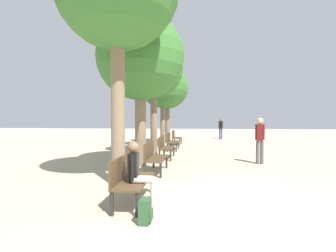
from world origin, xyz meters
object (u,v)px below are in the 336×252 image
at_px(bench_row_1, 153,155).
at_px(backpack, 145,211).
at_px(person_seated, 139,172).
at_px(pedestrian_near, 221,127).
at_px(bench_row_2, 165,146).
at_px(tree_row_2, 154,69).
at_px(pedestrian_mid, 221,128).
at_px(tree_row_3, 163,85).
at_px(bench_row_0, 129,176).
at_px(pedestrian_far, 260,137).
at_px(bench_row_3, 171,140).
at_px(tree_row_1, 140,57).
at_px(bench_row_4, 175,136).
at_px(tree_row_4, 167,88).

height_order(bench_row_1, backpack, bench_row_1).
bearing_deg(person_seated, backpack, -70.89).
bearing_deg(pedestrian_near, bench_row_2, -107.28).
height_order(tree_row_2, pedestrian_mid, tree_row_2).
bearing_deg(tree_row_3, bench_row_2, -81.70).
distance_m(person_seated, pedestrian_near, 17.32).
distance_m(bench_row_0, pedestrian_mid, 18.21).
distance_m(backpack, pedestrian_far, 6.83).
relative_size(bench_row_3, pedestrian_near, 0.92).
bearing_deg(backpack, pedestrian_near, 80.91).
relative_size(tree_row_1, pedestrian_near, 3.15).
relative_size(bench_row_0, backpack, 4.15).
relative_size(bench_row_2, pedestrian_far, 0.93).
distance_m(bench_row_0, tree_row_2, 7.93).
xyz_separation_m(bench_row_2, tree_row_2, (-0.65, 1.12, 3.48)).
distance_m(bench_row_0, pedestrian_far, 6.23).
xyz_separation_m(bench_row_2, bench_row_3, (0.00, 2.99, 0.00)).
relative_size(tree_row_1, tree_row_2, 1.01).
height_order(bench_row_4, pedestrian_far, pedestrian_far).
bearing_deg(bench_row_2, tree_row_3, 98.30).
xyz_separation_m(bench_row_3, pedestrian_near, (3.37, 7.85, 0.46)).
xyz_separation_m(bench_row_0, pedestrian_near, (3.37, 16.82, 0.46)).
relative_size(pedestrian_mid, pedestrian_far, 0.95).
distance_m(tree_row_2, person_seated, 8.09).
xyz_separation_m(bench_row_0, backpack, (0.52, -0.99, -0.35)).
bearing_deg(bench_row_3, tree_row_1, -97.63).
bearing_deg(tree_row_3, tree_row_4, 90.00).
bearing_deg(person_seated, pedestrian_far, 56.17).
bearing_deg(person_seated, bench_row_3, 91.55).
xyz_separation_m(backpack, pedestrian_mid, (2.94, 18.87, 0.75)).
relative_size(bench_row_1, person_seated, 1.29).
xyz_separation_m(bench_row_0, tree_row_4, (-0.65, 13.08, 3.31)).
relative_size(tree_row_1, tree_row_4, 1.03).
distance_m(tree_row_3, backpack, 12.02).
xyz_separation_m(tree_row_2, tree_row_3, (0.00, 3.34, -0.31)).
bearing_deg(pedestrian_near, tree_row_3, -122.21).
bearing_deg(tree_row_3, backpack, -84.15).
xyz_separation_m(bench_row_3, pedestrian_mid, (3.46, 8.90, 0.41)).
bearing_deg(pedestrian_mid, pedestrian_far, -88.83).
height_order(bench_row_0, bench_row_2, same).
relative_size(bench_row_4, pedestrian_near, 0.92).
relative_size(bench_row_0, pedestrian_mid, 0.98).
distance_m(bench_row_3, backpack, 9.99).
bearing_deg(tree_row_4, pedestrian_far, -61.63).
bearing_deg(pedestrian_far, pedestrian_near, 91.70).
distance_m(tree_row_3, pedestrian_mid, 8.94).
bearing_deg(bench_row_1, tree_row_1, 119.97).
bearing_deg(pedestrian_far, tree_row_2, 154.14).
height_order(tree_row_2, pedestrian_near, tree_row_2).
distance_m(tree_row_1, tree_row_4, 8.96).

